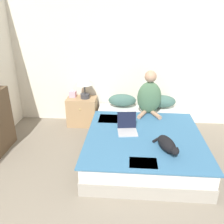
{
  "coord_description": "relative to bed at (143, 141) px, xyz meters",
  "views": [
    {
      "loc": [
        0.09,
        -0.55,
        2.05
      ],
      "look_at": [
        -0.14,
        2.49,
        0.74
      ],
      "focal_mm": 38.0,
      "sensor_mm": 36.0,
      "label": 1
    }
  ],
  "objects": [
    {
      "name": "pillow_far",
      "position": [
        0.36,
        0.92,
        0.32
      ],
      "size": [
        0.52,
        0.25,
        0.23
      ],
      "color": "#42665B",
      "rests_on": "bed"
    },
    {
      "name": "tissue_box",
      "position": [
        -1.3,
        0.94,
        0.41
      ],
      "size": [
        0.12,
        0.12,
        0.14
      ],
      "color": "#E09EB2",
      "rests_on": "nightstand"
    },
    {
      "name": "nightstand",
      "position": [
        -1.12,
        0.89,
        0.08
      ],
      "size": [
        0.55,
        0.38,
        0.54
      ],
      "color": "tan",
      "rests_on": "ground_plane"
    },
    {
      "name": "table_lamp",
      "position": [
        -1.06,
        0.89,
        0.69
      ],
      "size": [
        0.29,
        0.29,
        0.49
      ],
      "color": "#38383D",
      "rests_on": "nightstand"
    },
    {
      "name": "pillow_near",
      "position": [
        -0.36,
        0.92,
        0.32
      ],
      "size": [
        0.52,
        0.25,
        0.23
      ],
      "color": "#42665B",
      "rests_on": "bed"
    },
    {
      "name": "wall_back",
      "position": [
        -0.33,
        1.14,
        1.08
      ],
      "size": [
        5.19,
        0.05,
        2.55
      ],
      "color": "silver",
      "rests_on": "ground_plane"
    },
    {
      "name": "bed",
      "position": [
        0.0,
        0.0,
        0.0
      ],
      "size": [
        1.66,
        2.14,
        0.39
      ],
      "color": "#9E998E",
      "rests_on": "ground_plane"
    },
    {
      "name": "laptop_open",
      "position": [
        -0.25,
        -0.09,
        0.25
      ],
      "size": [
        0.32,
        0.34,
        0.26
      ],
      "rotation": [
        0.0,
        0.0,
        0.13
      ],
      "color": "#B7B7BC",
      "rests_on": "bed"
    },
    {
      "name": "person_sitting",
      "position": [
        0.11,
        0.63,
        0.52
      ],
      "size": [
        0.41,
        0.4,
        0.76
      ],
      "color": "#476B4C",
      "rests_on": "bed"
    },
    {
      "name": "cat_tabby",
      "position": [
        0.27,
        -0.57,
        0.28
      ],
      "size": [
        0.31,
        0.58,
        0.17
      ],
      "rotation": [
        0.0,
        0.0,
        -1.23
      ],
      "color": "black",
      "rests_on": "bed"
    }
  ]
}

